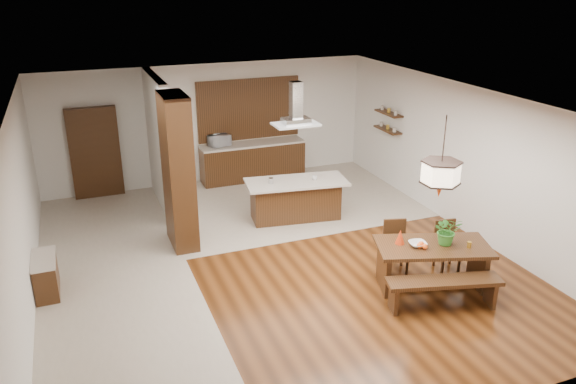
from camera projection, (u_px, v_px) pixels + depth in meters
name	position (u px, v px, depth m)	size (l,w,h in m)	color
room_shell	(272.00, 150.00, 9.52)	(9.00, 9.04, 2.92)	#3D1E0B
tile_hallway	(117.00, 286.00, 9.32)	(2.50, 9.00, 0.01)	#B6A998
tile_kitchen	(287.00, 201.00, 12.85)	(5.50, 4.00, 0.01)	#B6A998
soffit_band	(271.00, 102.00, 9.22)	(8.00, 9.00, 0.02)	#3C1C0F
partition_pier	(178.00, 172.00, 10.30)	(0.45, 1.00, 2.90)	black
partition_stub	(159.00, 143.00, 12.12)	(0.18, 2.40, 2.90)	silver
hallway_console	(46.00, 276.00, 9.02)	(0.37, 0.88, 0.63)	black
hallway_doorway	(95.00, 153.00, 12.78)	(1.10, 0.20, 2.10)	black
rear_counter	(253.00, 161.00, 14.07)	(2.60, 0.62, 0.95)	black
kitchen_window	(248.00, 109.00, 13.84)	(2.60, 0.08, 1.50)	brown
shelf_lower	(388.00, 130.00, 13.33)	(0.26, 0.90, 0.04)	black
shelf_upper	(389.00, 113.00, 13.19)	(0.26, 0.90, 0.04)	black
dining_table	(432.00, 256.00, 9.13)	(2.01, 1.44, 0.76)	black
dining_bench	(443.00, 294.00, 8.63)	(1.77, 0.39, 0.50)	black
dining_chair_left	(396.00, 247.00, 9.67)	(0.40, 0.40, 0.90)	black
dining_chair_right	(448.00, 247.00, 9.71)	(0.39, 0.39, 0.88)	black
pendant_lantern	(442.00, 157.00, 8.52)	(0.64, 0.64, 1.31)	#FFE5C3
foliage_plant	(447.00, 230.00, 9.01)	(0.44, 0.38, 0.48)	#347B29
fruit_bowl	(418.00, 244.00, 9.01)	(0.28, 0.28, 0.07)	beige
napkin_cone	(400.00, 237.00, 9.07)	(0.15, 0.15, 0.24)	#B62E0D
gold_ornament	(469.00, 245.00, 8.96)	(0.07, 0.07, 0.10)	gold
kitchen_island	(296.00, 199.00, 11.77)	(2.19, 1.19, 0.86)	black
range_hood	(296.00, 104.00, 11.05)	(0.90, 0.55, 0.87)	silver
island_cup	(315.00, 178.00, 11.62)	(0.11, 0.11, 0.09)	white
microwave	(219.00, 141.00, 13.60)	(0.50, 0.34, 0.27)	silver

